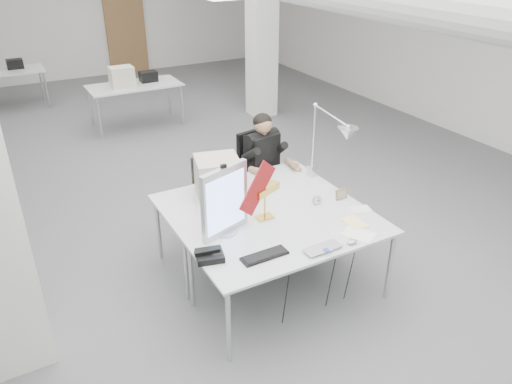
{
  "coord_description": "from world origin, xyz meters",
  "views": [
    {
      "loc": [
        -2.1,
        -5.63,
        3.14
      ],
      "look_at": [
        -0.1,
        -2.0,
        0.98
      ],
      "focal_mm": 35.0,
      "sensor_mm": 36.0,
      "label": 1
    }
  ],
  "objects_px": {
    "seated_person": "(263,151)",
    "bankers_lamp": "(265,202)",
    "desk_phone": "(210,256)",
    "office_chair": "(261,176)",
    "desk_main": "(293,236)",
    "laptop": "(326,252)",
    "architect_lamp": "(328,142)",
    "beige_monitor": "(218,177)",
    "monitor": "(225,201)"
  },
  "relations": [
    {
      "from": "seated_person",
      "to": "architect_lamp",
      "type": "bearing_deg",
      "value": -81.02
    },
    {
      "from": "beige_monitor",
      "to": "desk_phone",
      "type": "bearing_deg",
      "value": -104.32
    },
    {
      "from": "bankers_lamp",
      "to": "beige_monitor",
      "type": "height_order",
      "value": "beige_monitor"
    },
    {
      "from": "office_chair",
      "to": "laptop",
      "type": "bearing_deg",
      "value": -113.99
    },
    {
      "from": "beige_monitor",
      "to": "architect_lamp",
      "type": "relative_size",
      "value": 0.44
    },
    {
      "from": "desk_main",
      "to": "laptop",
      "type": "distance_m",
      "value": 0.39
    },
    {
      "from": "desk_main",
      "to": "bankers_lamp",
      "type": "distance_m",
      "value": 0.42
    },
    {
      "from": "laptop",
      "to": "beige_monitor",
      "type": "xyz_separation_m",
      "value": [
        -0.35,
        1.39,
        0.19
      ]
    },
    {
      "from": "desk_phone",
      "to": "office_chair",
      "type": "bearing_deg",
      "value": 62.84
    },
    {
      "from": "office_chair",
      "to": "laptop",
      "type": "xyz_separation_m",
      "value": [
        -0.46,
        -1.93,
        0.22
      ]
    },
    {
      "from": "desk_main",
      "to": "desk_phone",
      "type": "relative_size",
      "value": 8.08
    },
    {
      "from": "desk_phone",
      "to": "desk_main",
      "type": "bearing_deg",
      "value": 12.62
    },
    {
      "from": "monitor",
      "to": "desk_main",
      "type": "bearing_deg",
      "value": -50.76
    },
    {
      "from": "seated_person",
      "to": "desk_main",
      "type": "bearing_deg",
      "value": -120.53
    },
    {
      "from": "desk_main",
      "to": "office_chair",
      "type": "distance_m",
      "value": 1.66
    },
    {
      "from": "seated_person",
      "to": "desk_phone",
      "type": "relative_size",
      "value": 3.77
    },
    {
      "from": "desk_main",
      "to": "bankers_lamp",
      "type": "relative_size",
      "value": 5.38
    },
    {
      "from": "laptop",
      "to": "beige_monitor",
      "type": "relative_size",
      "value": 0.8
    },
    {
      "from": "desk_phone",
      "to": "architect_lamp",
      "type": "bearing_deg",
      "value": 35.97
    },
    {
      "from": "desk_main",
      "to": "seated_person",
      "type": "xyz_separation_m",
      "value": [
        0.54,
        1.5,
        0.16
      ]
    },
    {
      "from": "laptop",
      "to": "desk_main",
      "type": "bearing_deg",
      "value": 101.5
    },
    {
      "from": "seated_person",
      "to": "architect_lamp",
      "type": "relative_size",
      "value": 0.88
    },
    {
      "from": "monitor",
      "to": "laptop",
      "type": "xyz_separation_m",
      "value": [
        0.6,
        -0.7,
        -0.3
      ]
    },
    {
      "from": "bankers_lamp",
      "to": "desk_phone",
      "type": "height_order",
      "value": "bankers_lamp"
    },
    {
      "from": "monitor",
      "to": "architect_lamp",
      "type": "bearing_deg",
      "value": -3.63
    },
    {
      "from": "desk_main",
      "to": "bankers_lamp",
      "type": "height_order",
      "value": "bankers_lamp"
    },
    {
      "from": "seated_person",
      "to": "architect_lamp",
      "type": "xyz_separation_m",
      "value": [
        0.29,
        -0.82,
        0.33
      ]
    },
    {
      "from": "seated_person",
      "to": "beige_monitor",
      "type": "height_order",
      "value": "seated_person"
    },
    {
      "from": "office_chair",
      "to": "beige_monitor",
      "type": "bearing_deg",
      "value": -156.7
    },
    {
      "from": "seated_person",
      "to": "bankers_lamp",
      "type": "relative_size",
      "value": 2.51
    },
    {
      "from": "desk_main",
      "to": "laptop",
      "type": "height_order",
      "value": "laptop"
    },
    {
      "from": "seated_person",
      "to": "bankers_lamp",
      "type": "xyz_separation_m",
      "value": [
        -0.62,
        -1.13,
        0.02
      ]
    },
    {
      "from": "beige_monitor",
      "to": "desk_main",
      "type": "bearing_deg",
      "value": -61.32
    },
    {
      "from": "office_chair",
      "to": "bankers_lamp",
      "type": "distance_m",
      "value": 1.39
    },
    {
      "from": "monitor",
      "to": "architect_lamp",
      "type": "xyz_separation_m",
      "value": [
        1.35,
        0.36,
        0.16
      ]
    },
    {
      "from": "desk_main",
      "to": "desk_phone",
      "type": "distance_m",
      "value": 0.8
    },
    {
      "from": "office_chair",
      "to": "architect_lamp",
      "type": "height_order",
      "value": "architect_lamp"
    },
    {
      "from": "seated_person",
      "to": "bankers_lamp",
      "type": "bearing_deg",
      "value": -129.48
    },
    {
      "from": "office_chair",
      "to": "desk_phone",
      "type": "bearing_deg",
      "value": -141.92
    },
    {
      "from": "beige_monitor",
      "to": "monitor",
      "type": "bearing_deg",
      "value": -95.64
    },
    {
      "from": "desk_main",
      "to": "beige_monitor",
      "type": "xyz_separation_m",
      "value": [
        -0.26,
        1.01,
        0.21
      ]
    },
    {
      "from": "desk_main",
      "to": "seated_person",
      "type": "bearing_deg",
      "value": 70.17
    },
    {
      "from": "seated_person",
      "to": "monitor",
      "type": "height_order",
      "value": "monitor"
    },
    {
      "from": "bankers_lamp",
      "to": "desk_phone",
      "type": "distance_m",
      "value": 0.82
    },
    {
      "from": "desk_phone",
      "to": "beige_monitor",
      "type": "distance_m",
      "value": 1.14
    },
    {
      "from": "desk_main",
      "to": "seated_person",
      "type": "distance_m",
      "value": 1.61
    },
    {
      "from": "desk_main",
      "to": "laptop",
      "type": "xyz_separation_m",
      "value": [
        0.09,
        -0.38,
        0.03
      ]
    },
    {
      "from": "seated_person",
      "to": "desk_phone",
      "type": "distance_m",
      "value": 2.0
    },
    {
      "from": "architect_lamp",
      "to": "office_chair",
      "type": "bearing_deg",
      "value": 120.02
    },
    {
      "from": "bankers_lamp",
      "to": "desk_phone",
      "type": "xyz_separation_m",
      "value": [
        -0.72,
        -0.35,
        -0.14
      ]
    }
  ]
}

